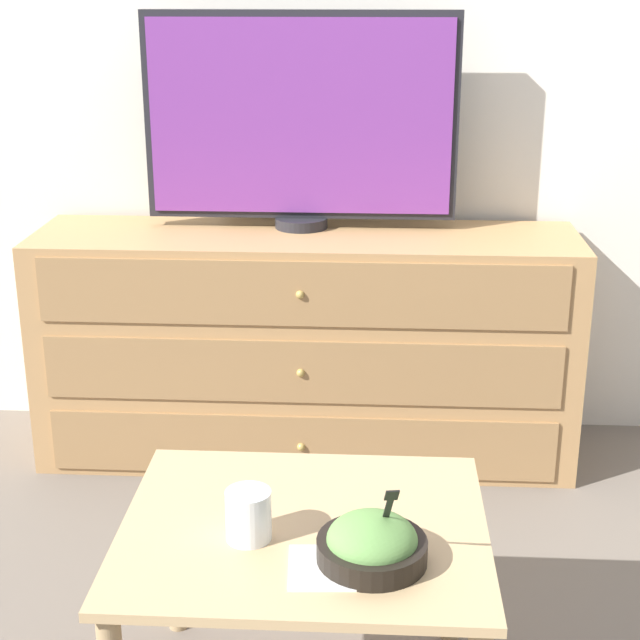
% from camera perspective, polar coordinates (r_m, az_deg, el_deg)
% --- Properties ---
extents(ground_plane, '(12.00, 12.00, 0.00)m').
position_cam_1_polar(ground_plane, '(3.43, 1.46, -5.76)').
color(ground_plane, '#70665B').
extents(wall_back, '(12.00, 0.05, 2.60)m').
position_cam_1_polar(wall_back, '(3.14, 1.68, 16.49)').
color(wall_back, white).
rests_on(wall_back, ground_plane).
extents(dresser, '(1.65, 0.45, 0.72)m').
position_cam_1_polar(dresser, '(3.07, -0.82, -1.54)').
color(dresser, tan).
rests_on(dresser, ground_plane).
extents(tv, '(0.94, 0.16, 0.65)m').
position_cam_1_polar(tv, '(2.99, -1.13, 11.56)').
color(tv, '#232328').
rests_on(tv, dresser).
extents(coffee_table, '(0.71, 0.61, 0.45)m').
position_cam_1_polar(coffee_table, '(1.99, -0.94, -13.60)').
color(coffee_table, tan).
rests_on(coffee_table, ground_plane).
extents(takeout_bowl, '(0.20, 0.20, 0.18)m').
position_cam_1_polar(takeout_bowl, '(1.83, 3.04, -12.89)').
color(takeout_bowl, black).
rests_on(takeout_bowl, coffee_table).
extents(drink_cup, '(0.09, 0.09, 0.10)m').
position_cam_1_polar(drink_cup, '(1.89, -4.17, -11.41)').
color(drink_cup, beige).
rests_on(drink_cup, coffee_table).
extents(napkin, '(0.15, 0.15, 0.00)m').
position_cam_1_polar(napkin, '(1.82, 0.50, -14.20)').
color(napkin, white).
rests_on(napkin, coffee_table).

